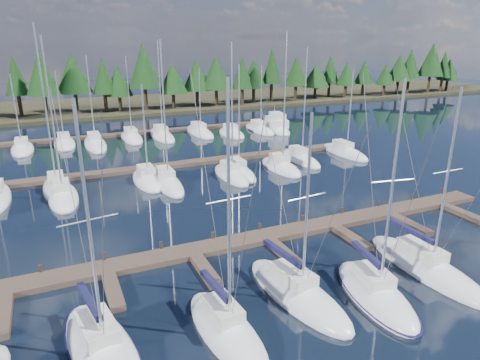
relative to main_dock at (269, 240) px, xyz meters
name	(u,v)px	position (x,y,z in m)	size (l,w,h in m)	color
ground	(212,191)	(0.00, 12.64, -0.20)	(260.00, 260.00, 0.00)	black
far_shore	(118,106)	(0.00, 72.64, 0.10)	(220.00, 30.00, 0.60)	#302D1B
main_dock	(269,240)	(0.00, 0.00, 0.00)	(44.00, 6.13, 0.90)	#4D3B30
back_docks	(163,146)	(0.00, 32.23, 0.00)	(50.00, 21.80, 0.40)	#4D3B30
front_sailboat_1	(102,349)	(-13.28, -7.44, 0.07)	(4.50, 9.40, 13.49)	silver
front_sailboat_2	(226,329)	(-7.08, -8.59, 0.10)	(3.18, 7.91, 14.17)	silver
front_sailboat_3	(297,293)	(-1.87, -7.14, 0.07)	(3.91, 9.46, 12.10)	silver
front_sailboat_4	(375,294)	(2.39, -9.15, 0.08)	(4.35, 8.53, 13.82)	silver
front_sailboat_5	(425,267)	(7.64, -8.03, 0.07)	(2.80, 10.17, 13.08)	silver
back_sailboat_rows	(168,154)	(-0.54, 27.62, 0.06)	(43.86, 32.68, 17.01)	silver
motor_yacht_right	(276,127)	(20.35, 36.20, 0.33)	(4.76, 10.29, 4.96)	silver
tree_line	(118,77)	(-0.95, 62.86, 7.15)	(183.67, 11.84, 13.59)	black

